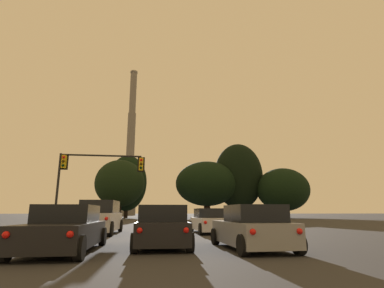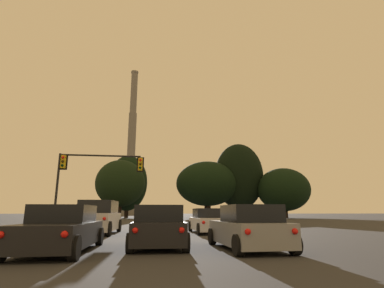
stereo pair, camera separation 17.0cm
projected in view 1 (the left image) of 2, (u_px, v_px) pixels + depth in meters
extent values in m
cube|color=silver|center=(210.00, 224.00, 17.94)|extent=(1.84, 4.62, 0.70)
cube|color=black|center=(210.00, 213.00, 18.30)|extent=(1.64, 2.21, 0.55)
cylinder|color=black|center=(192.00, 226.00, 19.61)|extent=(0.23, 0.64, 0.64)
cylinder|color=black|center=(218.00, 226.00, 19.85)|extent=(0.23, 0.64, 0.64)
cylinder|color=black|center=(201.00, 229.00, 15.94)|extent=(0.23, 0.64, 0.64)
cylinder|color=black|center=(233.00, 229.00, 16.18)|extent=(0.23, 0.64, 0.64)
sphere|color=red|center=(205.00, 222.00, 15.64)|extent=(0.17, 0.17, 0.17)
sphere|color=red|center=(232.00, 222.00, 15.83)|extent=(0.17, 0.17, 0.17)
cube|color=black|center=(65.00, 234.00, 9.30)|extent=(1.83, 4.61, 0.70)
cube|color=black|center=(68.00, 214.00, 9.66)|extent=(1.64, 2.21, 0.55)
cylinder|color=black|center=(53.00, 237.00, 10.97)|extent=(0.22, 0.64, 0.64)
cylinder|color=black|center=(103.00, 236.00, 11.20)|extent=(0.22, 0.64, 0.64)
cylinder|color=black|center=(5.00, 249.00, 7.30)|extent=(0.22, 0.64, 0.64)
cylinder|color=black|center=(80.00, 248.00, 7.53)|extent=(0.22, 0.64, 0.64)
sphere|color=red|center=(6.00, 235.00, 7.00)|extent=(0.17, 0.17, 0.17)
sphere|color=red|center=(70.00, 234.00, 7.19)|extent=(0.17, 0.17, 0.17)
cube|color=black|center=(162.00, 232.00, 10.67)|extent=(1.83, 4.05, 0.72)
cube|color=black|center=(162.00, 213.00, 10.42)|extent=(1.61, 1.94, 0.55)
cylinder|color=black|center=(140.00, 235.00, 12.09)|extent=(0.24, 0.61, 0.60)
cylinder|color=black|center=(181.00, 235.00, 12.29)|extent=(0.24, 0.61, 0.60)
cylinder|color=black|center=(134.00, 243.00, 8.95)|extent=(0.24, 0.61, 0.60)
cylinder|color=black|center=(190.00, 242.00, 9.14)|extent=(0.24, 0.61, 0.60)
sphere|color=red|center=(140.00, 230.00, 8.67)|extent=(0.17, 0.17, 0.17)
sphere|color=red|center=(186.00, 230.00, 8.82)|extent=(0.17, 0.17, 0.17)
cube|color=silver|center=(99.00, 222.00, 17.03)|extent=(2.11, 4.87, 0.95)
cube|color=black|center=(101.00, 207.00, 17.33)|extent=(1.89, 2.87, 0.70)
cylinder|color=black|center=(90.00, 226.00, 18.73)|extent=(0.25, 0.77, 0.76)
cylinder|color=black|center=(120.00, 226.00, 18.92)|extent=(0.25, 0.77, 0.76)
cylinder|color=black|center=(72.00, 229.00, 15.00)|extent=(0.25, 0.77, 0.76)
cylinder|color=black|center=(111.00, 229.00, 15.19)|extent=(0.25, 0.77, 0.76)
sphere|color=red|center=(74.00, 219.00, 14.65)|extent=(0.17, 0.17, 0.17)
sphere|color=red|center=(106.00, 219.00, 14.81)|extent=(0.17, 0.17, 0.17)
cube|color=gray|center=(251.00, 233.00, 10.09)|extent=(1.80, 4.03, 0.72)
cube|color=black|center=(254.00, 213.00, 9.84)|extent=(1.60, 1.93, 0.55)
cylinder|color=black|center=(215.00, 236.00, 11.46)|extent=(0.23, 0.60, 0.60)
cylinder|color=black|center=(257.00, 236.00, 11.73)|extent=(0.23, 0.60, 0.60)
cylinder|color=black|center=(243.00, 245.00, 8.34)|extent=(0.23, 0.60, 0.60)
cylinder|color=black|center=(299.00, 244.00, 8.61)|extent=(0.23, 0.60, 0.60)
sphere|color=red|center=(253.00, 232.00, 8.07)|extent=(0.17, 0.17, 0.17)
sphere|color=red|center=(300.00, 231.00, 8.29)|extent=(0.17, 0.17, 0.17)
cylinder|color=black|center=(57.00, 190.00, 23.32)|extent=(0.18, 0.18, 5.82)
cylinder|color=black|center=(54.00, 228.00, 22.69)|extent=(0.40, 0.40, 0.10)
cube|color=yellow|center=(64.00, 162.00, 23.86)|extent=(0.34, 0.34, 1.04)
cube|color=black|center=(65.00, 162.00, 24.04)|extent=(0.58, 0.03, 1.25)
sphere|color=red|center=(64.00, 157.00, 23.75)|extent=(0.22, 0.22, 0.22)
sphere|color=#352604|center=(63.00, 161.00, 23.68)|extent=(0.22, 0.22, 0.22)
sphere|color=black|center=(63.00, 165.00, 23.61)|extent=(0.22, 0.22, 0.22)
cylinder|color=black|center=(102.00, 156.00, 24.40)|extent=(6.37, 0.14, 0.14)
sphere|color=black|center=(61.00, 155.00, 23.95)|extent=(0.18, 0.18, 0.18)
cube|color=yellow|center=(141.00, 164.00, 24.70)|extent=(0.34, 0.34, 1.04)
cube|color=black|center=(141.00, 165.00, 24.87)|extent=(0.58, 0.03, 1.25)
sphere|color=red|center=(141.00, 160.00, 24.59)|extent=(0.22, 0.22, 0.22)
sphere|color=#352604|center=(141.00, 164.00, 24.52)|extent=(0.22, 0.22, 0.22)
sphere|color=black|center=(141.00, 168.00, 24.45)|extent=(0.22, 0.22, 0.22)
cylinder|color=slate|center=(128.00, 211.00, 117.94)|extent=(6.13, 6.13, 3.69)
cylinder|color=gray|center=(129.00, 182.00, 120.50)|extent=(3.83, 3.83, 19.27)
cylinder|color=gray|center=(131.00, 135.00, 124.80)|extent=(3.29, 3.29, 19.27)
cylinder|color=gray|center=(133.00, 92.00, 129.10)|extent=(2.76, 2.76, 19.27)
cylinder|color=gray|center=(134.00, 72.00, 131.17)|extent=(3.09, 3.09, 0.70)
cylinder|color=black|center=(118.00, 210.00, 60.16)|extent=(1.00, 1.00, 3.47)
ellipsoid|color=black|center=(120.00, 183.00, 61.35)|extent=(10.02, 9.02, 9.55)
cylinder|color=black|center=(126.00, 211.00, 64.47)|extent=(0.85, 0.85, 3.02)
ellipsoid|color=black|center=(127.00, 183.00, 65.82)|extent=(8.52, 7.66, 12.12)
cylinder|color=black|center=(284.00, 212.00, 64.75)|extent=(1.16, 1.16, 2.60)
ellipsoid|color=black|center=(283.00, 190.00, 65.82)|extent=(11.62, 10.46, 9.34)
cylinder|color=black|center=(240.00, 209.00, 67.35)|extent=(1.11, 1.11, 3.75)
ellipsoid|color=black|center=(238.00, 176.00, 69.03)|extent=(11.14, 10.03, 14.98)
cylinder|color=black|center=(207.00, 209.00, 65.78)|extent=(1.40, 1.40, 3.78)
ellipsoid|color=black|center=(207.00, 184.00, 67.03)|extent=(13.97, 12.57, 9.88)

